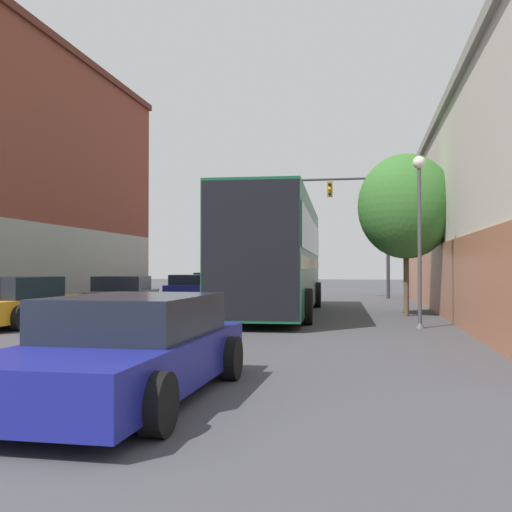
% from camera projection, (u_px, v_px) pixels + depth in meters
% --- Properties ---
extents(lane_center_line, '(0.14, 42.92, 0.01)m').
position_uv_depth(lane_center_line, '(217.00, 313.00, 20.62)').
color(lane_center_line, silver).
rests_on(lane_center_line, ground_plane).
extents(bus, '(3.15, 12.17, 3.76)m').
position_uv_depth(bus, '(276.00, 252.00, 20.34)').
color(bus, '#145133').
rests_on(bus, ground_plane).
extents(hatchback_foreground, '(2.10, 4.65, 1.21)m').
position_uv_depth(hatchback_foreground, '(130.00, 349.00, 7.15)').
color(hatchback_foreground, navy).
rests_on(hatchback_foreground, ground_plane).
extents(parked_car_left_near, '(2.38, 4.01, 1.29)m').
position_uv_depth(parked_car_left_near, '(209.00, 284.00, 36.58)').
color(parked_car_left_near, navy).
rests_on(parked_car_left_near, ground_plane).
extents(parked_car_left_mid, '(2.29, 4.09, 1.23)m').
position_uv_depth(parked_car_left_mid, '(190.00, 287.00, 30.47)').
color(parked_car_left_mid, navy).
rests_on(parked_car_left_mid, ground_plane).
extents(parked_car_left_far, '(2.01, 4.66, 1.32)m').
position_uv_depth(parked_car_left_far, '(20.00, 302.00, 16.29)').
color(parked_car_left_far, orange).
rests_on(parked_car_left_far, ground_plane).
extents(parked_car_left_distant, '(2.55, 4.13, 1.26)m').
position_uv_depth(parked_car_left_distant, '(123.00, 294.00, 22.11)').
color(parked_car_left_distant, slate).
rests_on(parked_car_left_distant, ground_plane).
extents(traffic_signal_gantry, '(10.02, 0.36, 6.54)m').
position_uv_depth(traffic_signal_gantry, '(328.00, 206.00, 31.41)').
color(traffic_signal_gantry, '#333338').
rests_on(traffic_signal_gantry, ground_plane).
extents(street_lamp, '(0.33, 0.33, 4.48)m').
position_uv_depth(street_lamp, '(419.00, 225.00, 15.54)').
color(street_lamp, '#47474C').
rests_on(street_lamp, ground_plane).
extents(street_tree_near, '(3.11, 2.80, 5.29)m').
position_uv_depth(street_tree_near, '(406.00, 206.00, 19.49)').
color(street_tree_near, brown).
rests_on(street_tree_near, ground_plane).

